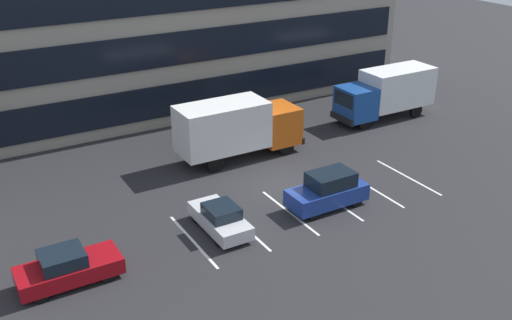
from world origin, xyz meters
The scene contains 8 objects.
ground_plane centered at (0.00, 0.00, 0.00)m, with size 120.00×120.00×0.00m, color #262628.
office_building centered at (0.00, 17.95, 7.20)m, with size 37.42×11.69×14.40m.
lot_markings centered at (0.00, -2.67, 0.00)m, with size 14.14×5.40×0.01m.
box_truck_blue centered at (12.60, 5.78, 2.04)m, with size 7.81×2.59×3.62m.
box_truck_orange centered at (-0.38, 4.92, 2.12)m, with size 8.11×2.68×3.76m.
suv_navy centered at (0.73, -3.13, 0.95)m, with size 4.37×1.85×1.97m.
sedan_maroon centered at (-13.03, -2.99, 0.75)m, with size 4.42×1.85×1.58m.
sedan_silver centered at (-5.38, -2.44, 0.69)m, with size 1.70×4.06×1.46m.
Camera 1 is at (-16.85, -25.61, 15.61)m, focal length 41.93 mm.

